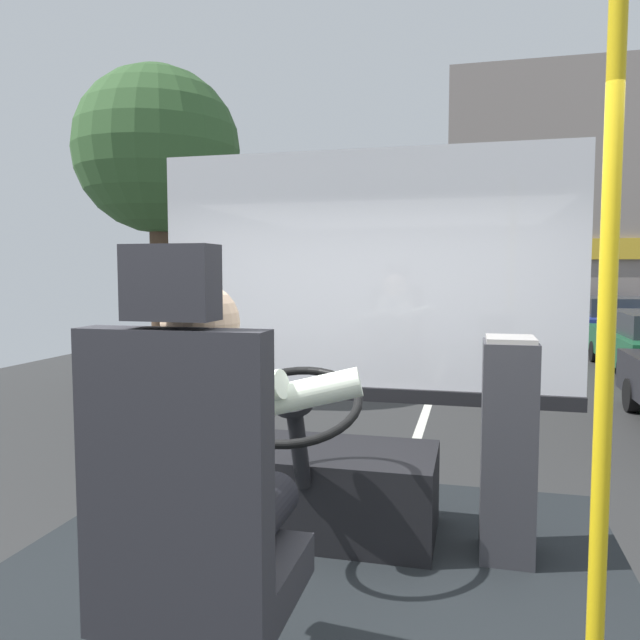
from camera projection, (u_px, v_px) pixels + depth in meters
ground at (434, 390)px, 10.74m from camera, size 18.00×44.00×0.06m
driver_seat at (194, 535)px, 1.61m from camera, size 0.48×0.48×1.30m
bus_driver at (211, 455)px, 1.70m from camera, size 0.78×0.53×0.77m
steering_console at (318, 485)px, 2.92m from camera, size 1.10×0.98×0.83m
handrail_pole at (605, 363)px, 1.52m from camera, size 0.04×0.04×2.03m
fare_box at (508, 448)px, 2.66m from camera, size 0.22×0.28×0.96m
windshield_panel at (362, 304)px, 3.64m from camera, size 2.50×0.08×1.48m
street_tree at (158, 153)px, 9.79m from camera, size 2.61×2.61×5.26m
shop_building at (637, 207)px, 19.60m from camera, size 11.67×4.92×8.17m
parked_car_blue at (613, 321)px, 16.63m from camera, size 1.97×4.15×1.34m
parked_car_white at (561, 307)px, 23.03m from camera, size 1.92×4.07×1.33m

